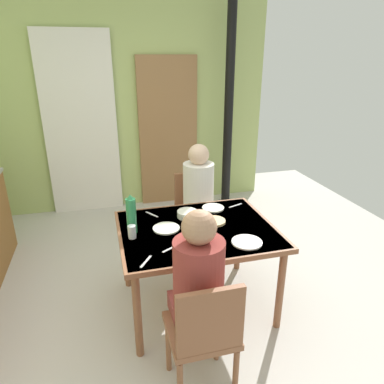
{
  "coord_description": "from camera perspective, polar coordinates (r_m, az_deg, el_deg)",
  "views": [
    {
      "loc": [
        -0.28,
        -2.3,
        2.0
      ],
      "look_at": [
        0.4,
        0.21,
        0.98
      ],
      "focal_mm": 32.81,
      "sensor_mm": 36.0,
      "label": 1
    }
  ],
  "objects": [
    {
      "name": "dinner_plate_far_center",
      "position": [
        2.76,
        -4.21,
        -5.89
      ],
      "size": [
        0.21,
        0.21,
        0.01
      ],
      "primitive_type": "cylinder",
      "color": "white",
      "rests_on": "dining_table"
    },
    {
      "name": "cutlery_fork_near",
      "position": [
        2.37,
        -7.51,
        -11.15
      ],
      "size": [
        0.1,
        0.13,
        0.0
      ],
      "primitive_type": "cube",
      "rotation": [
        0.0,
        0.0,
        0.97
      ],
      "color": "silver",
      "rests_on": "dining_table"
    },
    {
      "name": "door_wooden",
      "position": [
        4.87,
        -3.87,
        9.57
      ],
      "size": [
        0.8,
        0.05,
        2.0
      ],
      "primitive_type": "cube",
      "color": "olive",
      "rests_on": "ground_plane"
    },
    {
      "name": "bread_plate_sliced",
      "position": [
        2.86,
        3.56,
        -4.78
      ],
      "size": [
        0.19,
        0.19,
        0.02
      ],
      "primitive_type": "cylinder",
      "color": "#DBB77A",
      "rests_on": "dining_table"
    },
    {
      "name": "stove_pipe_column",
      "position": [
        4.76,
        5.99,
        13.7
      ],
      "size": [
        0.12,
        0.12,
        2.73
      ],
      "primitive_type": "cylinder",
      "color": "black",
      "rests_on": "ground_plane"
    },
    {
      "name": "person_far_diner",
      "position": [
        3.42,
        1.11,
        0.59
      ],
      "size": [
        0.3,
        0.37,
        0.77
      ],
      "rotation": [
        0.0,
        0.0,
        3.14
      ],
      "color": "white",
      "rests_on": "ground_plane"
    },
    {
      "name": "serving_bowl_center",
      "position": [
        2.94,
        -0.77,
        -3.6
      ],
      "size": [
        0.17,
        0.17,
        0.05
      ],
      "primitive_type": "cylinder",
      "color": "silver",
      "rests_on": "dining_table"
    },
    {
      "name": "drinking_glass_by_near_diner",
      "position": [
        2.65,
        -9.75,
        -6.4
      ],
      "size": [
        0.06,
        0.06,
        0.1
      ],
      "primitive_type": "cylinder",
      "color": "silver",
      "rests_on": "dining_table"
    },
    {
      "name": "chair_near_diner",
      "position": [
        2.19,
        1.99,
        -21.83
      ],
      "size": [
        0.4,
        0.4,
        0.87
      ],
      "color": "brown",
      "rests_on": "ground_plane"
    },
    {
      "name": "water_bottle_green_near",
      "position": [
        2.69,
        -9.83,
        -3.66
      ],
      "size": [
        0.08,
        0.08,
        0.31
      ],
      "color": "#2A834C",
      "rests_on": "dining_table"
    },
    {
      "name": "ground_plane",
      "position": [
        3.07,
        -6.65,
        -19.47
      ],
      "size": [
        6.38,
        6.38,
        0.0
      ],
      "primitive_type": "plane",
      "color": "beige"
    },
    {
      "name": "dinner_plate_far_side",
      "position": [
        3.11,
        3.45,
        -2.59
      ],
      "size": [
        0.19,
        0.19,
        0.01
      ],
      "primitive_type": "cylinder",
      "color": "white",
      "rests_on": "dining_table"
    },
    {
      "name": "chair_far_diner",
      "position": [
        3.65,
        0.48,
        -2.84
      ],
      "size": [
        0.4,
        0.4,
        0.87
      ],
      "rotation": [
        0.0,
        0.0,
        3.14
      ],
      "color": "brown",
      "rests_on": "ground_plane"
    },
    {
      "name": "curtain_panel",
      "position": [
        4.74,
        -17.62,
        10.11
      ],
      "size": [
        0.9,
        0.03,
        2.29
      ],
      "primitive_type": "cube",
      "color": "white",
      "rests_on": "ground_plane"
    },
    {
      "name": "dinner_plate_near_left",
      "position": [
        2.6,
        1.72,
        -7.69
      ],
      "size": [
        0.22,
        0.22,
        0.01
      ],
      "primitive_type": "cylinder",
      "color": "white",
      "rests_on": "dining_table"
    },
    {
      "name": "cutlery_knife_far",
      "position": [
        2.5,
        -3.49,
        -9.14
      ],
      "size": [
        0.14,
        0.09,
        0.0
      ],
      "primitive_type": "cube",
      "rotation": [
        0.0,
        0.0,
        3.67
      ],
      "color": "silver",
      "rests_on": "dining_table"
    },
    {
      "name": "wall_back",
      "position": [
        4.81,
        -12.02,
        13.43
      ],
      "size": [
        4.02,
        0.1,
        2.73
      ],
      "primitive_type": "cube",
      "color": "#ADC070",
      "rests_on": "ground_plane"
    },
    {
      "name": "cutlery_knife_near",
      "position": [
        3.19,
        7.09,
        -2.2
      ],
      "size": [
        0.15,
        0.07,
        0.0
      ],
      "primitive_type": "cube",
      "rotation": [
        0.0,
        0.0,
        3.5
      ],
      "color": "silver",
      "rests_on": "dining_table"
    },
    {
      "name": "dining_table",
      "position": [
        2.8,
        0.8,
        -7.25
      ],
      "size": [
        1.22,
        0.98,
        0.73
      ],
      "color": "brown",
      "rests_on": "ground_plane"
    },
    {
      "name": "cutlery_fork_far",
      "position": [
        3.01,
        -6.54,
        -3.64
      ],
      "size": [
        0.09,
        0.14,
        0.0
      ],
      "primitive_type": "cube",
      "rotation": [
        0.0,
        0.0,
        2.12
      ],
      "color": "silver",
      "rests_on": "dining_table"
    },
    {
      "name": "dinner_plate_near_right",
      "position": [
        2.6,
        8.92,
        -8.05
      ],
      "size": [
        0.22,
        0.22,
        0.01
      ],
      "primitive_type": "cylinder",
      "color": "white",
      "rests_on": "dining_table"
    },
    {
      "name": "person_near_diner",
      "position": [
        2.11,
        0.98,
        -13.77
      ],
      "size": [
        0.3,
        0.37,
        0.77
      ],
      "color": "brown",
      "rests_on": "ground_plane"
    }
  ]
}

